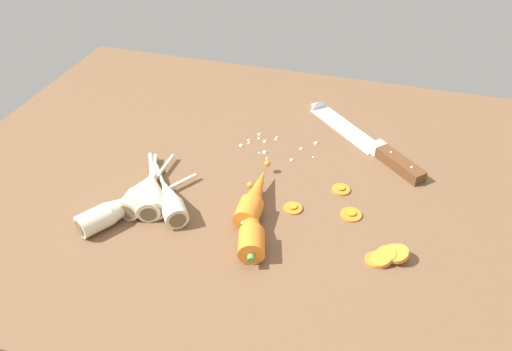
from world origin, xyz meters
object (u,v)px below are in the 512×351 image
(chefs_knife, at_px, (359,136))
(parsnip_outer, at_px, (151,192))
(parsnip_mid_right, at_px, (152,190))
(parsnip_mid_left, at_px, (121,208))
(parsnip_back, at_px, (170,199))
(whole_carrot, at_px, (255,197))
(carrot_slice_stray_mid, at_px, (341,189))
(carrot_slice_stack, at_px, (387,256))
(whole_carrot_second, at_px, (252,225))
(carrot_slice_stray_far, at_px, (351,214))
(parsnip_front, at_px, (143,191))
(carrot_slice_stray_near, at_px, (293,207))

(chefs_knife, bearing_deg, parsnip_outer, -137.09)
(parsnip_outer, bearing_deg, parsnip_mid_right, 76.23)
(chefs_knife, bearing_deg, parsnip_mid_right, -137.36)
(parsnip_mid_left, bearing_deg, parsnip_back, 31.67)
(parsnip_outer, bearing_deg, whole_carrot, 11.50)
(parsnip_mid_right, relative_size, carrot_slice_stray_mid, 5.30)
(carrot_slice_stack, bearing_deg, parsnip_mid_right, 175.73)
(whole_carrot, bearing_deg, parsnip_mid_left, -156.66)
(whole_carrot_second, distance_m, carrot_slice_stray_mid, 0.20)
(chefs_knife, relative_size, parsnip_mid_left, 1.34)
(carrot_slice_stack, xyz_separation_m, carrot_slice_stray_mid, (-0.09, 0.15, -0.00))
(carrot_slice_stray_mid, relative_size, carrot_slice_stray_far, 0.91)
(parsnip_outer, bearing_deg, whole_carrot_second, -9.36)
(parsnip_mid_left, relative_size, carrot_slice_stray_far, 5.67)
(parsnip_mid_left, bearing_deg, carrot_slice_stack, 3.48)
(carrot_slice_stray_far, bearing_deg, whole_carrot_second, -148.51)
(parsnip_front, xyz_separation_m, parsnip_back, (0.06, -0.01, 0.00))
(whole_carrot_second, xyz_separation_m, parsnip_outer, (-0.19, 0.03, -0.00))
(carrot_slice_stack, relative_size, carrot_slice_stray_near, 2.00)
(parsnip_mid_left, distance_m, carrot_slice_stray_mid, 0.39)
(whole_carrot, distance_m, parsnip_outer, 0.18)
(parsnip_mid_right, xyz_separation_m, carrot_slice_stray_mid, (0.32, 0.12, -0.02))
(carrot_slice_stray_near, bearing_deg, parsnip_outer, -168.98)
(carrot_slice_stack, relative_size, carrot_slice_stray_far, 1.81)
(whole_carrot, distance_m, parsnip_front, 0.20)
(whole_carrot_second, distance_m, parsnip_mid_right, 0.20)
(carrot_slice_stack, xyz_separation_m, carrot_slice_stray_far, (-0.07, 0.09, -0.00))
(whole_carrot, relative_size, parsnip_back, 1.20)
(parsnip_mid_right, bearing_deg, chefs_knife, 42.64)
(parsnip_front, relative_size, carrot_slice_stray_near, 5.62)
(chefs_knife, bearing_deg, parsnip_mid_left, -134.92)
(chefs_knife, height_order, parsnip_mid_left, parsnip_mid_left)
(parsnip_mid_left, xyz_separation_m, parsnip_mid_right, (0.03, 0.06, 0.00))
(parsnip_mid_left, distance_m, carrot_slice_stray_far, 0.39)
(parsnip_front, relative_size, parsnip_mid_left, 0.90)
(parsnip_outer, bearing_deg, carrot_slice_stack, -3.75)
(carrot_slice_stack, bearing_deg, carrot_slice_stray_near, 155.77)
(parsnip_front, bearing_deg, whole_carrot, 11.04)
(parsnip_front, distance_m, carrot_slice_stray_near, 0.26)
(whole_carrot, bearing_deg, carrot_slice_stray_mid, 31.77)
(carrot_slice_stray_near, bearing_deg, carrot_slice_stray_mid, 45.81)
(whole_carrot, height_order, carrot_slice_stack, whole_carrot)
(whole_carrot, height_order, parsnip_mid_right, whole_carrot)
(whole_carrot_second, xyz_separation_m, carrot_slice_stack, (0.22, 0.01, -0.01))
(parsnip_front, height_order, parsnip_outer, same)
(whole_carrot_second, bearing_deg, parsnip_mid_right, 169.53)
(parsnip_front, relative_size, carrot_slice_stack, 2.82)
(chefs_knife, distance_m, parsnip_back, 0.42)
(carrot_slice_stack, distance_m, carrot_slice_stray_mid, 0.18)
(whole_carrot, distance_m, parsnip_mid_right, 0.18)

